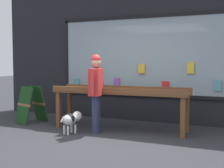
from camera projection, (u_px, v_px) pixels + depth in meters
name	position (u px, v px, depth m)	size (l,w,h in m)	color
ground_plane	(96.00, 142.00, 5.80)	(40.00, 40.00, 0.00)	#2D2D33
shopfront_facade	(142.00, 48.00, 7.81)	(8.00, 0.29, 3.72)	black
display_table_main	(120.00, 95.00, 6.80)	(3.02, 0.81, 0.94)	brown
person_browsing	(96.00, 87.00, 6.51)	(0.30, 0.64, 1.64)	#2D334C
small_dog	(71.00, 119.00, 6.48)	(0.30, 0.55, 0.44)	white
sandwich_board_sign	(31.00, 104.00, 7.64)	(0.67, 0.77, 0.88)	#193F19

